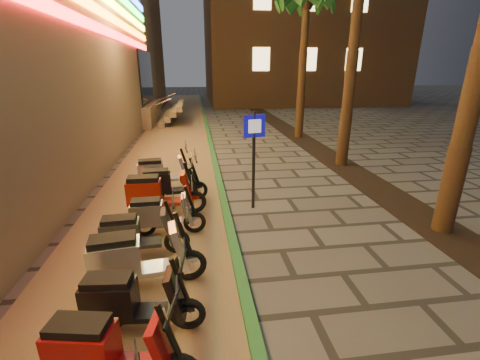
{
  "coord_description": "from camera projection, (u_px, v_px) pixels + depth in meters",
  "views": [
    {
      "loc": [
        -1.51,
        -3.49,
        3.28
      ],
      "look_at": [
        -0.7,
        2.42,
        1.2
      ],
      "focal_mm": 24.0,
      "sensor_mm": 36.0,
      "label": 1
    }
  ],
  "objects": [
    {
      "name": "scooter_6",
      "position": [
        135.0,
        234.0,
        5.74
      ],
      "size": [
        1.54,
        0.54,
        1.08
      ],
      "rotation": [
        0.0,
        0.0,
        0.07
      ],
      "color": "black",
      "rests_on": "ground"
    },
    {
      "name": "parking_strip",
      "position": [
        171.0,
        150.0,
        13.56
      ],
      "size": [
        3.4,
        60.0,
        0.01
      ],
      "primitive_type": "cube",
      "color": "#8C7251",
      "rests_on": "ground"
    },
    {
      "name": "ground",
      "position": [
        312.0,
        313.0,
        4.54
      ],
      "size": [
        120.0,
        120.0,
        0.0
      ],
      "primitive_type": "plane",
      "color": "#474442",
      "rests_on": "ground"
    },
    {
      "name": "scooter_3",
      "position": [
        106.0,
        351.0,
        3.34
      ],
      "size": [
        1.6,
        0.7,
        1.13
      ],
      "rotation": [
        0.0,
        0.0,
        -0.19
      ],
      "color": "black",
      "rests_on": "ground"
    },
    {
      "name": "scooter_10",
      "position": [
        160.0,
        172.0,
        9.06
      ],
      "size": [
        1.66,
        0.64,
        1.16
      ],
      "rotation": [
        0.0,
        0.0,
        0.12
      ],
      "color": "black",
      "rests_on": "ground"
    },
    {
      "name": "scooter_7",
      "position": [
        159.0,
        215.0,
        6.52
      ],
      "size": [
        1.51,
        0.53,
        1.06
      ],
      "rotation": [
        0.0,
        0.0,
        0.03
      ],
      "color": "black",
      "rests_on": "ground"
    },
    {
      "name": "palm_d",
      "position": [
        306.0,
        5.0,
        14.27
      ],
      "size": [
        2.97,
        3.02,
        7.16
      ],
      "color": "#472D19",
      "rests_on": "ground"
    },
    {
      "name": "scooter_5",
      "position": [
        134.0,
        259.0,
        4.88
      ],
      "size": [
        1.77,
        0.7,
        1.24
      ],
      "rotation": [
        0.0,
        0.0,
        0.13
      ],
      "color": "black",
      "rests_on": "ground"
    },
    {
      "name": "green_curb",
      "position": [
        212.0,
        148.0,
        13.76
      ],
      "size": [
        0.18,
        60.0,
        0.1
      ],
      "primitive_type": "cube",
      "color": "#2A7133",
      "rests_on": "ground"
    },
    {
      "name": "scooter_9",
      "position": [
        167.0,
        184.0,
        8.18
      ],
      "size": [
        1.64,
        0.57,
        1.15
      ],
      "rotation": [
        0.0,
        0.0,
        0.07
      ],
      "color": "black",
      "rests_on": "ground"
    },
    {
      "name": "planting_strip",
      "position": [
        369.0,
        183.0,
        9.68
      ],
      "size": [
        1.2,
        40.0,
        0.02
      ],
      "primitive_type": "cube",
      "color": "black",
      "rests_on": "ground"
    },
    {
      "name": "scooter_8",
      "position": [
        157.0,
        193.0,
        7.41
      ],
      "size": [
        1.8,
        0.63,
        1.27
      ],
      "rotation": [
        0.0,
        0.0,
        0.01
      ],
      "color": "black",
      "rests_on": "ground"
    },
    {
      "name": "scooter_4",
      "position": [
        129.0,
        301.0,
        4.09
      ],
      "size": [
        1.55,
        0.57,
        1.09
      ],
      "rotation": [
        0.0,
        0.0,
        -0.1
      ],
      "color": "black",
      "rests_on": "ground"
    },
    {
      "name": "pedestrian_sign",
      "position": [
        254.0,
        148.0,
        7.49
      ],
      "size": [
        0.52,
        0.13,
        2.37
      ],
      "rotation": [
        0.0,
        0.0,
        0.2
      ],
      "color": "black",
      "rests_on": "ground"
    }
  ]
}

